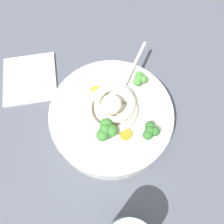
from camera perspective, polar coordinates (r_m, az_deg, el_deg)
table_slab at (r=55.66cm, az=-0.43°, el=-5.39°), size 91.79×91.79×3.56cm
soup_bowl at (r=51.83cm, az=0.00°, el=-1.30°), size 26.93×26.93×6.07cm
noodle_pile at (r=47.99cm, az=0.22°, el=1.46°), size 12.42×12.18×4.99cm
soup_spoon at (r=50.99cm, az=2.81°, el=6.11°), size 17.42×8.45×1.60cm
broccoli_floret_left at (r=51.27cm, az=6.86°, el=8.21°), size 3.61×3.11×2.86cm
broccoli_floret_center at (r=46.15cm, az=9.55°, el=-4.61°), size 3.97×3.41×3.14cm
broccoli_floret_near_spoon at (r=45.10cm, az=-1.37°, el=-4.49°), size 4.88×4.20×3.86cm
carrot_slice_rear at (r=47.05cm, az=3.44°, el=-5.56°), size 2.50×2.50×0.73cm
carrot_slice_front at (r=51.11cm, az=-3.94°, el=5.22°), size 2.41×2.41×0.71cm
folded_napkin at (r=63.36cm, az=-19.72°, el=7.81°), size 17.29×16.60×0.80cm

